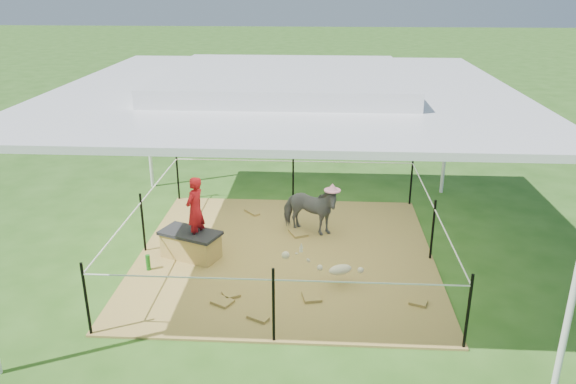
# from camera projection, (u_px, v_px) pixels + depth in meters

# --- Properties ---
(ground) EXTENTS (90.00, 90.00, 0.00)m
(ground) POSITION_uv_depth(u_px,v_px,m) (286.00, 256.00, 8.86)
(ground) COLOR #2D5919
(ground) RESTS_ON ground
(hay_patch) EXTENTS (4.60, 4.60, 0.03)m
(hay_patch) POSITION_uv_depth(u_px,v_px,m) (286.00, 255.00, 8.85)
(hay_patch) COLOR brown
(hay_patch) RESTS_ON ground
(canopy_tent) EXTENTS (6.30, 6.30, 2.90)m
(canopy_tent) POSITION_uv_depth(u_px,v_px,m) (285.00, 85.00, 7.90)
(canopy_tent) COLOR silver
(canopy_tent) RESTS_ON ground
(rope_fence) EXTENTS (4.54, 4.54, 1.00)m
(rope_fence) POSITION_uv_depth(u_px,v_px,m) (286.00, 218.00, 8.63)
(rope_fence) COLOR black
(rope_fence) RESTS_ON ground
(straw_bale) EXTENTS (0.96, 0.72, 0.38)m
(straw_bale) POSITION_uv_depth(u_px,v_px,m) (191.00, 246.00, 8.70)
(straw_bale) COLOR olive
(straw_bale) RESTS_ON hay_patch
(dark_cloth) EXTENTS (1.03, 0.79, 0.05)m
(dark_cloth) POSITION_uv_depth(u_px,v_px,m) (190.00, 233.00, 8.62)
(dark_cloth) COLOR black
(dark_cloth) RESTS_ON straw_bale
(woman) EXTENTS (0.37, 0.44, 1.03)m
(woman) POSITION_uv_depth(u_px,v_px,m) (195.00, 203.00, 8.44)
(woman) COLOR #B21119
(woman) RESTS_ON straw_bale
(green_bottle) EXTENTS (0.09, 0.09, 0.24)m
(green_bottle) POSITION_uv_depth(u_px,v_px,m) (148.00, 262.00, 8.33)
(green_bottle) COLOR #186C1A
(green_bottle) RESTS_ON hay_patch
(pony) EXTENTS (1.12, 0.78, 0.86)m
(pony) POSITION_uv_depth(u_px,v_px,m) (309.00, 210.00, 9.42)
(pony) COLOR #4A494E
(pony) RESTS_ON hay_patch
(pink_hat) EXTENTS (0.27, 0.27, 0.12)m
(pink_hat) POSITION_uv_depth(u_px,v_px,m) (310.00, 182.00, 9.24)
(pink_hat) COLOR #FF93C1
(pink_hat) RESTS_ON pony
(foal) EXTENTS (1.05, 0.85, 0.51)m
(foal) POSITION_uv_depth(u_px,v_px,m) (340.00, 268.00, 7.90)
(foal) COLOR beige
(foal) RESTS_ON hay_patch
(trash_barrel) EXTENTS (0.75, 0.75, 0.87)m
(trash_barrel) POSITION_uv_depth(u_px,v_px,m) (430.00, 130.00, 14.51)
(trash_barrel) COLOR #1755AF
(trash_barrel) RESTS_ON ground
(picnic_table_near) EXTENTS (2.35, 2.10, 0.81)m
(picnic_table_near) POSITION_uv_depth(u_px,v_px,m) (372.00, 114.00, 16.33)
(picnic_table_near) COLOR #53351C
(picnic_table_near) RESTS_ON ground
(picnic_table_far) EXTENTS (1.99, 1.44, 0.82)m
(picnic_table_far) POSITION_uv_depth(u_px,v_px,m) (474.00, 105.00, 17.44)
(picnic_table_far) COLOR brown
(picnic_table_far) RESTS_ON ground
(distant_person) EXTENTS (0.71, 0.62, 1.23)m
(distant_person) POSITION_uv_depth(u_px,v_px,m) (380.00, 116.00, 15.12)
(distant_person) COLOR blue
(distant_person) RESTS_ON ground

